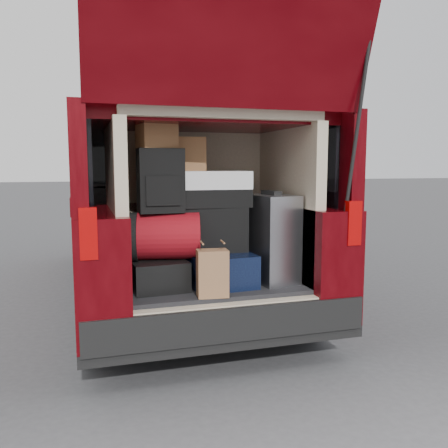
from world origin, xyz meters
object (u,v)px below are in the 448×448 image
Objects in this scene: kraft_bag at (212,273)px; red_duffel at (163,236)px; black_hardshell at (156,272)px; silver_roller at (271,238)px; twotone_duffel at (209,189)px; navy_hardshell at (218,268)px; black_soft_case at (214,229)px; backpack at (161,181)px.

red_duffel reaches higher than kraft_bag.
silver_roller is (0.84, -0.08, 0.22)m from black_hardshell.
silver_roller is 1.28× the size of red_duffel.
twotone_duffel is (0.09, 0.39, 0.53)m from kraft_bag.
silver_roller is at bearing -9.73° from black_hardshell.
navy_hardshell is 0.29m from black_soft_case.
kraft_bag is at bearing -39.28° from red_duffel.
black_hardshell is at bearing 170.31° from navy_hardshell.
backpack is (-0.80, 0.04, 0.43)m from silver_roller.
twotone_duffel is (0.40, 0.03, 0.58)m from black_hardshell.
red_duffel is (-0.27, 0.32, 0.21)m from kraft_bag.
twotone_duffel is (-0.04, 0.08, 0.57)m from navy_hardshell.
navy_hardshell is 0.93× the size of twotone_duffel.
black_soft_case reaches higher than kraft_bag.
backpack reaches higher than twotone_duffel.
twotone_duffel is (-0.44, 0.11, 0.37)m from silver_roller.
red_duffel is at bearing 135.64° from kraft_bag.
backpack is (-0.41, 0.01, 0.63)m from navy_hardshell.
silver_roller is at bearing -9.61° from black_soft_case.
backpack is at bearing 137.20° from kraft_bag.
navy_hardshell is at bearing 73.57° from kraft_bag.
red_duffel is (-0.40, 0.01, 0.25)m from navy_hardshell.
silver_roller is 0.58m from twotone_duffel.
black_soft_case is (0.39, 0.06, 0.03)m from red_duffel.
black_soft_case is at bearing 157.25° from silver_roller.
black_hardshell is 0.80× the size of silver_roller.
kraft_bag is 0.69× the size of black_soft_case.
silver_roller is at bearing 8.00° from red_duffel.
red_duffel is at bearing 168.44° from silver_roller.
backpack is at bearing -153.54° from red_duffel.
black_hardshell is 0.87m from silver_roller.
silver_roller is at bearing -8.12° from navy_hardshell.
twotone_duffel is (-0.04, 0.01, 0.29)m from black_soft_case.
kraft_bag is at bearing -103.00° from black_soft_case.
kraft_bag is 0.73m from backpack.
black_hardshell is 1.02× the size of red_duffel.
kraft_bag is at bearing -52.84° from black_hardshell.
kraft_bag is at bearing -99.25° from twotone_duffel.
navy_hardshell is 0.83× the size of silver_roller.
black_hardshell is 0.48m from kraft_bag.
kraft_bag reaches higher than navy_hardshell.
black_soft_case is at bearing -1.43° from black_hardshell.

